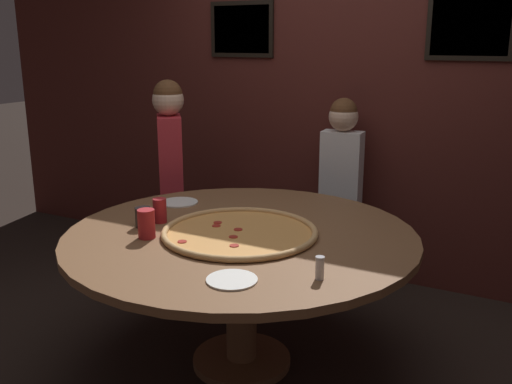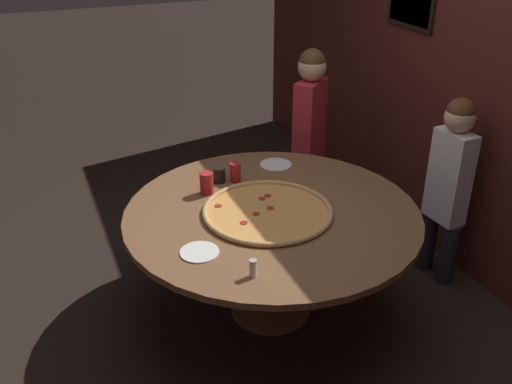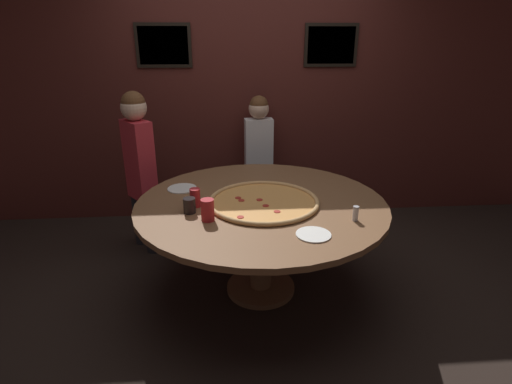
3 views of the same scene
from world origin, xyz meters
TOP-DOWN VIEW (x-y plane):
  - ground_plane at (0.00, 0.00)m, footprint 24.00×24.00m
  - back_wall at (0.00, 1.48)m, footprint 6.40×0.08m
  - dining_table at (0.00, 0.00)m, footprint 1.77×1.77m
  - giant_pizza at (0.01, -0.04)m, footprint 0.78×0.78m
  - drink_cup_beside_pizza at (-0.49, -0.16)m, footprint 0.08×0.08m
  - drink_cup_front_edge at (-0.36, -0.29)m, footprint 0.08×0.08m
  - drink_cup_far_left at (-0.46, -0.06)m, footprint 0.07×0.07m
  - white_plate_near_front at (0.26, -0.54)m, footprint 0.21×0.21m
  - white_plate_far_back at (-0.58, 0.29)m, footprint 0.22×0.22m
  - condiment_shaker at (0.57, -0.36)m, footprint 0.04×0.04m
  - diner_far_left at (0.08, 1.24)m, footprint 0.33×0.20m
  - diner_far_right at (-0.99, 0.76)m, footprint 0.32×0.36m

SIDE VIEW (x-z plane):
  - ground_plane at x=0.00m, z-range 0.00..0.00m
  - dining_table at x=0.00m, z-range 0.26..1.00m
  - diner_far_left at x=0.08m, z-range 0.09..1.40m
  - white_plate_near_front at x=0.26m, z-range 0.74..0.75m
  - white_plate_far_back at x=-0.58m, z-range 0.74..0.75m
  - giant_pizza at x=0.01m, z-range 0.74..0.77m
  - condiment_shaker at x=0.57m, z-range 0.74..0.84m
  - drink_cup_beside_pizza at x=-0.49m, z-range 0.74..0.84m
  - drink_cup_far_left at x=-0.46m, z-range 0.74..0.87m
  - diner_far_right at x=-0.99m, z-range 0.10..1.52m
  - drink_cup_front_edge at x=-0.36m, z-range 0.74..0.88m
  - back_wall at x=0.00m, z-range 0.00..2.60m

